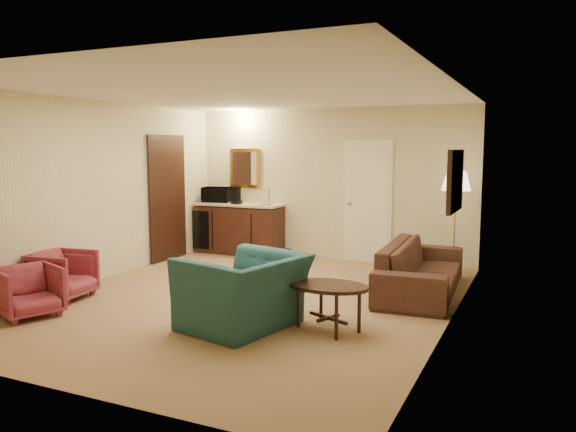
# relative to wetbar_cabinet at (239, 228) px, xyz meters

# --- Properties ---
(ground) EXTENTS (6.00, 6.00, 0.00)m
(ground) POSITION_rel_wetbar_cabinet_xyz_m (1.65, -2.72, -0.46)
(ground) COLOR #9A6F4E
(ground) RESTS_ON ground
(room_walls) EXTENTS (5.02, 6.01, 2.61)m
(room_walls) POSITION_rel_wetbar_cabinet_xyz_m (1.55, -1.95, 1.26)
(room_walls) COLOR beige
(room_walls) RESTS_ON ground
(wetbar_cabinet) EXTENTS (1.64, 0.58, 0.92)m
(wetbar_cabinet) POSITION_rel_wetbar_cabinet_xyz_m (0.00, 0.00, 0.00)
(wetbar_cabinet) COLOR #3D1D13
(wetbar_cabinet) RESTS_ON ground
(sofa) EXTENTS (0.80, 2.31, 0.89)m
(sofa) POSITION_rel_wetbar_cabinet_xyz_m (3.60, -1.46, -0.01)
(sofa) COLOR black
(sofa) RESTS_ON ground
(teal_armchair) EXTENTS (1.03, 1.35, 1.05)m
(teal_armchair) POSITION_rel_wetbar_cabinet_xyz_m (2.17, -3.72, 0.07)
(teal_armchair) COLOR #204F52
(teal_armchair) RESTS_ON ground
(rose_chair_near) EXTENTS (0.70, 0.74, 0.68)m
(rose_chair_near) POSITION_rel_wetbar_cabinet_xyz_m (-0.50, -3.67, -0.12)
(rose_chair_near) COLOR maroon
(rose_chair_near) RESTS_ON ground
(rose_chair_far) EXTENTS (0.77, 0.79, 0.64)m
(rose_chair_far) POSITION_rel_wetbar_cabinet_xyz_m (-0.25, -4.40, -0.14)
(rose_chair_far) COLOR maroon
(rose_chair_far) RESTS_ON ground
(coffee_table) EXTENTS (1.02, 0.88, 0.49)m
(coffee_table) POSITION_rel_wetbar_cabinet_xyz_m (3.02, -3.42, -0.21)
(coffee_table) COLOR black
(coffee_table) RESTS_ON ground
(floor_lamp) EXTENTS (0.51, 0.51, 1.60)m
(floor_lamp) POSITION_rel_wetbar_cabinet_xyz_m (3.85, -0.32, 0.34)
(floor_lamp) COLOR #B7843D
(floor_lamp) RESTS_ON ground
(waste_bin) EXTENTS (0.26, 0.26, 0.29)m
(waste_bin) POSITION_rel_wetbar_cabinet_xyz_m (1.25, -0.72, -0.32)
(waste_bin) COLOR black
(waste_bin) RESTS_ON ground
(microwave) EXTENTS (0.55, 0.38, 0.34)m
(microwave) POSITION_rel_wetbar_cabinet_xyz_m (-0.49, 0.04, 0.63)
(microwave) COLOR black
(microwave) RESTS_ON wetbar_cabinet
(coffee_maker) EXTENTS (0.18, 0.18, 0.31)m
(coffee_maker) POSITION_rel_wetbar_cabinet_xyz_m (0.00, -0.08, 0.61)
(coffee_maker) COLOR black
(coffee_maker) RESTS_ON wetbar_cabinet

